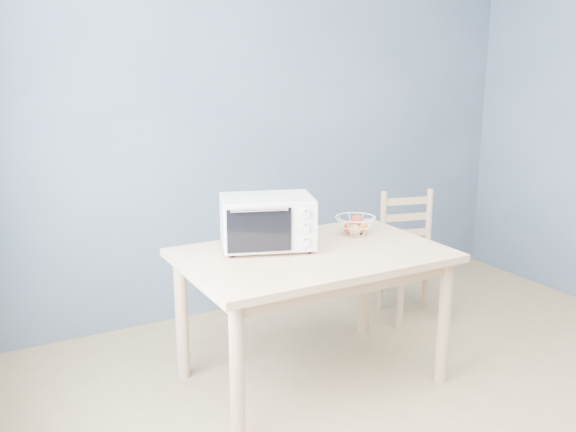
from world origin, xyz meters
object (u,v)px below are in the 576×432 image
fruit_basket (355,225)px  dining_chair (413,256)px  dining_table (313,270)px  toaster_oven (264,222)px

fruit_basket → dining_chair: bearing=23.2°
dining_table → dining_chair: dining_chair is taller
dining_table → dining_chair: size_ratio=1.62×
dining_table → dining_chair: 1.20m
dining_table → fruit_basket: 0.45m
toaster_oven → dining_chair: 1.40m
fruit_basket → dining_chair: (0.70, 0.30, -0.38)m
dining_chair → toaster_oven: bearing=-152.2°
dining_chair → dining_table: bearing=-141.7°
dining_table → toaster_oven: toaster_oven is taller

